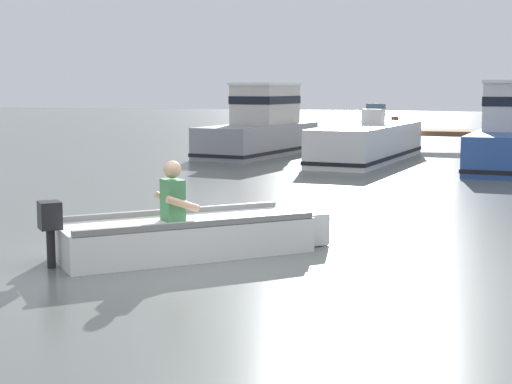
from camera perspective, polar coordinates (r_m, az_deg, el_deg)
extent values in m
plane|color=slate|center=(9.11, -3.53, -5.64)|extent=(120.00, 120.00, 0.00)
cylinder|color=brown|center=(25.76, 9.98, 4.16)|extent=(0.24, 0.24, 1.14)
cube|color=white|center=(9.89, -5.19, -3.30)|extent=(3.00, 2.94, 0.44)
cube|color=white|center=(10.61, 3.60, -2.53)|extent=(0.71, 0.71, 0.42)
cube|color=gray|center=(10.32, -6.20, -1.44)|extent=(2.25, 2.16, 0.08)
cube|color=gray|center=(9.38, -4.11, -2.34)|extent=(2.25, 2.16, 0.08)
cube|color=white|center=(9.82, -5.75, -2.31)|extent=(0.90, 0.92, 0.06)
cylinder|color=black|center=(9.44, -14.63, -3.73)|extent=(0.14, 0.14, 0.54)
cube|color=black|center=(9.38, -14.70, -1.64)|extent=(0.37, 0.37, 0.32)
cube|color=#3F7F4C|center=(9.76, -6.05, -0.60)|extent=(0.39, 0.40, 0.52)
sphere|color=tan|center=(9.71, -6.08, 1.62)|extent=(0.22, 0.22, 0.22)
cylinder|color=tan|center=(9.98, -6.20, -0.53)|extent=(0.37, 0.36, 0.23)
cylinder|color=tan|center=(9.57, -5.32, -0.87)|extent=(0.37, 0.36, 0.23)
cube|color=gray|center=(24.19, 0.19, 3.80)|extent=(2.54, 5.49, 0.93)
cube|color=black|center=(24.21, 0.19, 3.09)|extent=(2.58, 5.53, 0.10)
cube|color=beige|center=(24.56, 0.69, 6.34)|extent=(1.68, 2.40, 1.19)
cube|color=black|center=(24.56, 0.69, 6.69)|extent=(1.72, 2.43, 0.24)
cube|color=white|center=(24.56, 0.69, 7.82)|extent=(1.77, 2.52, 0.08)
cube|color=white|center=(22.44, 8.11, 3.53)|extent=(2.28, 6.38, 1.01)
cube|color=black|center=(22.47, 8.10, 2.69)|extent=(2.32, 6.42, 0.10)
cube|color=silver|center=(22.85, 8.47, 5.42)|extent=(0.62, 0.56, 0.44)
cube|color=slate|center=(23.10, 8.66, 5.89)|extent=(0.57, 0.10, 0.36)
cube|color=#2D519E|center=(21.21, 18.02, 2.92)|extent=(2.21, 5.74, 0.96)
cube|color=black|center=(21.24, 17.98, 2.08)|extent=(2.25, 5.78, 0.10)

